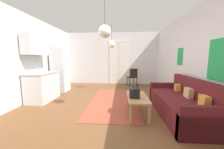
% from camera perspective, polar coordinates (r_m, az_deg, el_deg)
% --- Properties ---
extents(ground_plane, '(5.34, 7.65, 0.10)m').
position_cam_1_polar(ground_plane, '(3.48, -4.30, -16.41)').
color(ground_plane, brown).
extents(wall_back, '(4.94, 0.13, 2.68)m').
position_cam_1_polar(wall_back, '(6.73, 0.19, 7.21)').
color(wall_back, silver).
rests_on(wall_back, ground_plane).
extents(wall_right, '(0.12, 7.25, 2.68)m').
position_cam_1_polar(wall_right, '(3.69, 36.04, 5.80)').
color(wall_right, silver).
rests_on(wall_right, ground_plane).
extents(wall_left, '(0.12, 7.25, 2.68)m').
position_cam_1_polar(wall_left, '(4.28, -38.71, 5.62)').
color(wall_left, silver).
rests_on(wall_left, ground_plane).
extents(area_rug, '(1.42, 2.96, 0.01)m').
position_cam_1_polar(area_rug, '(4.12, 0.88, -11.67)').
color(area_rug, '#9E4733').
rests_on(area_rug, ground_plane).
extents(couch, '(0.86, 2.02, 0.88)m').
position_cam_1_polar(couch, '(3.45, 29.11, -11.60)').
color(couch, '#5B191E').
rests_on(couch, ground_plane).
extents(coffee_table, '(0.46, 1.01, 0.45)m').
position_cam_1_polar(coffee_table, '(3.14, 11.35, -10.68)').
color(coffee_table, tan).
rests_on(coffee_table, ground_plane).
extents(bamboo_vase, '(0.10, 0.10, 0.41)m').
position_cam_1_polar(bamboo_vase, '(3.40, 9.25, -6.40)').
color(bamboo_vase, '#2D2D33').
rests_on(bamboo_vase, coffee_table).
extents(handbag, '(0.23, 0.26, 0.33)m').
position_cam_1_polar(handbag, '(2.98, 10.09, -8.04)').
color(handbag, black).
rests_on(handbag, coffee_table).
extents(refrigerator, '(0.59, 0.59, 1.78)m').
position_cam_1_polar(refrigerator, '(5.57, -22.31, 2.05)').
color(refrigerator, white).
rests_on(refrigerator, ground_plane).
extents(kitchen_counter, '(0.63, 1.05, 2.06)m').
position_cam_1_polar(kitchen_counter, '(4.59, -29.36, -0.83)').
color(kitchen_counter, silver).
rests_on(kitchen_counter, ground_plane).
extents(accent_chair, '(0.53, 0.52, 0.87)m').
position_cam_1_polar(accent_chair, '(6.11, 9.31, -0.83)').
color(accent_chair, black).
rests_on(accent_chair, ground_plane).
extents(pendant_lamp_near, '(0.29, 0.29, 0.86)m').
position_cam_1_polar(pendant_lamp_near, '(3.06, -3.32, 18.89)').
color(pendant_lamp_near, black).
extents(pendant_lamp_far, '(0.29, 0.29, 0.92)m').
position_cam_1_polar(pendant_lamp_far, '(5.13, -0.26, 13.55)').
color(pendant_lamp_far, black).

